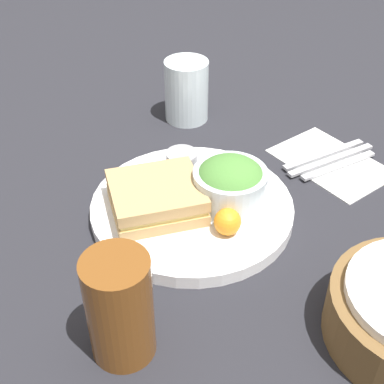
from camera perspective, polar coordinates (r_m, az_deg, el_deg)
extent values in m
plane|color=#232328|center=(0.79, 0.00, -2.30)|extent=(4.00, 4.00, 0.00)
cylinder|color=white|center=(0.78, 0.00, -1.73)|extent=(0.30, 0.30, 0.02)
cube|color=tan|center=(0.76, -3.78, -1.30)|extent=(0.16, 0.15, 0.02)
cube|color=#E5C666|center=(0.75, -3.82, -0.56)|extent=(0.15, 0.15, 0.01)
cube|color=tan|center=(0.75, -3.86, 0.19)|extent=(0.16, 0.15, 0.02)
cylinder|color=silver|center=(0.76, 4.06, 0.53)|extent=(0.11, 0.11, 0.05)
ellipsoid|color=#4C8438|center=(0.75, 4.11, 1.48)|extent=(0.10, 0.10, 0.06)
cylinder|color=#99999E|center=(0.83, -1.10, 3.15)|extent=(0.05, 0.05, 0.04)
sphere|color=orange|center=(0.72, 3.81, -3.18)|extent=(0.04, 0.04, 0.04)
cylinder|color=brown|center=(0.58, -7.71, -12.17)|extent=(0.07, 0.07, 0.13)
cube|color=white|center=(0.92, 14.58, 3.11)|extent=(0.12, 0.18, 0.00)
cube|color=#B2B2B7|center=(0.93, 13.91, 3.90)|extent=(0.17, 0.03, 0.01)
cube|color=#B2B2B7|center=(0.92, 14.62, 3.34)|extent=(0.17, 0.04, 0.01)
cube|color=#B2B2B7|center=(0.91, 15.36, 2.77)|extent=(0.15, 0.03, 0.01)
cylinder|color=silver|center=(0.99, -0.59, 10.76)|extent=(0.08, 0.08, 0.11)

